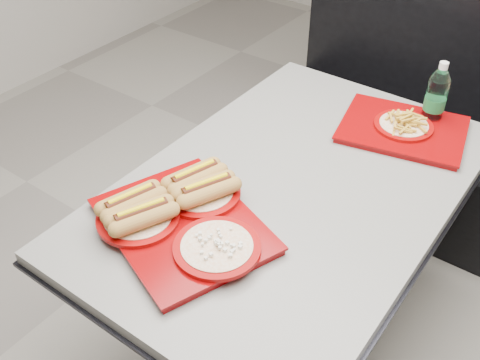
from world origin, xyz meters
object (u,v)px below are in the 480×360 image
Objects in this scene: tray_near at (180,215)px; water_bottle at (436,97)px; tray_far at (403,127)px; diner_table at (290,222)px; booth_bench at (411,124)px.

water_bottle reaches higher than tray_near.
tray_near is 1.22× the size of tray_far.
diner_table is at bearing -109.65° from water_bottle.
water_bottle is (0.05, 0.12, 0.08)m from tray_far.
water_bottle is at bearing 68.63° from tray_near.
booth_bench is 1.50m from tray_near.
tray_far reaches higher than diner_table.
tray_far is at bearing -75.57° from booth_bench.
tray_near reaches higher than tray_far.
tray_near is at bearing -96.20° from booth_bench.
booth_bench is 5.71× the size of water_bottle.
tray_far is at bearing 68.90° from tray_near.
tray_far is at bearing -113.14° from water_bottle.
tray_near is 2.48× the size of water_bottle.
tray_far is 0.16m from water_bottle.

